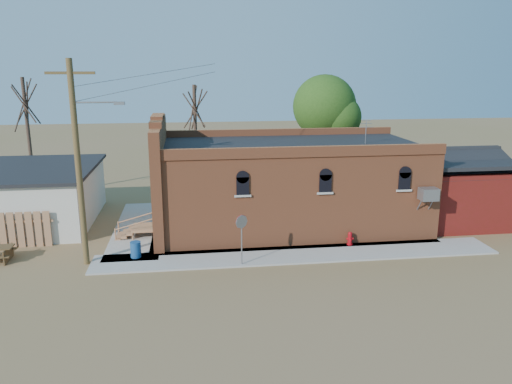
{
  "coord_description": "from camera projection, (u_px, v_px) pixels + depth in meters",
  "views": [
    {
      "loc": [
        -3.41,
        -20.71,
        8.66
      ],
      "look_at": [
        -0.11,
        3.87,
        2.4
      ],
      "focal_mm": 35.0,
      "sensor_mm": 36.0,
      "label": 1
    }
  ],
  "objects": [
    {
      "name": "red_shed",
      "position": [
        452.0,
        181.0,
        28.68
      ],
      "size": [
        5.4,
        6.4,
        4.3
      ],
      "color": "#5C170F",
      "rests_on": "ground"
    },
    {
      "name": "fire_hydrant",
      "position": [
        350.0,
        238.0,
        24.62
      ],
      "size": [
        0.39,
        0.38,
        0.67
      ],
      "rotation": [
        0.0,
        0.0,
        -0.32
      ],
      "color": "#9E090F",
      "rests_on": "sidewalk_south"
    },
    {
      "name": "tree_bare_far",
      "position": [
        25.0,
        103.0,
        32.55
      ],
      "size": [
        2.8,
        2.8,
        8.16
      ],
      "color": "#4D382C",
      "rests_on": "ground"
    },
    {
      "name": "brick_bar",
      "position": [
        284.0,
        185.0,
        27.38
      ],
      "size": [
        16.4,
        7.97,
        6.3
      ],
      "color": "#AC5834",
      "rests_on": "ground"
    },
    {
      "name": "ground",
      "position": [
        270.0,
        264.0,
        22.47
      ],
      "size": [
        120.0,
        120.0,
        0.0
      ],
      "primitive_type": "plane",
      "color": "olive",
      "rests_on": "ground"
    },
    {
      "name": "tree_leafy",
      "position": [
        324.0,
        107.0,
        34.76
      ],
      "size": [
        4.4,
        4.4,
        8.15
      ],
      "color": "#4D382C",
      "rests_on": "ground"
    },
    {
      "name": "tree_bare_near",
      "position": [
        195.0,
        108.0,
        33.11
      ],
      "size": [
        2.8,
        2.8,
        7.65
      ],
      "color": "#4D382C",
      "rests_on": "ground"
    },
    {
      "name": "utility_pole",
      "position": [
        79.0,
        160.0,
        21.4
      ],
      "size": [
        3.12,
        0.26,
        9.0
      ],
      "color": "#4E3B1F",
      "rests_on": "ground"
    },
    {
      "name": "sidewalk_west",
      "position": [
        139.0,
        228.0,
        27.41
      ],
      "size": [
        2.6,
        10.0,
        0.08
      ],
      "primitive_type": "cube",
      "color": "#9E9991",
      "rests_on": "ground"
    },
    {
      "name": "trash_barrel",
      "position": [
        136.0,
        249.0,
        23.02
      ],
      "size": [
        0.63,
        0.63,
        0.74
      ],
      "primitive_type": "cylinder",
      "rotation": [
        0.0,
        0.0,
        -0.38
      ],
      "color": "navy",
      "rests_on": "sidewalk_west"
    },
    {
      "name": "sidewalk_south",
      "position": [
        298.0,
        255.0,
        23.51
      ],
      "size": [
        19.0,
        2.2,
        0.08
      ],
      "primitive_type": "cube",
      "color": "#9E9991",
      "rests_on": "ground"
    },
    {
      "name": "stop_sign",
      "position": [
        242.0,
        226.0,
        21.85
      ],
      "size": [
        0.56,
        0.37,
        2.3
      ],
      "rotation": [
        0.0,
        0.0,
        0.13
      ],
      "color": "gray",
      "rests_on": "sidewalk_south"
    }
  ]
}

